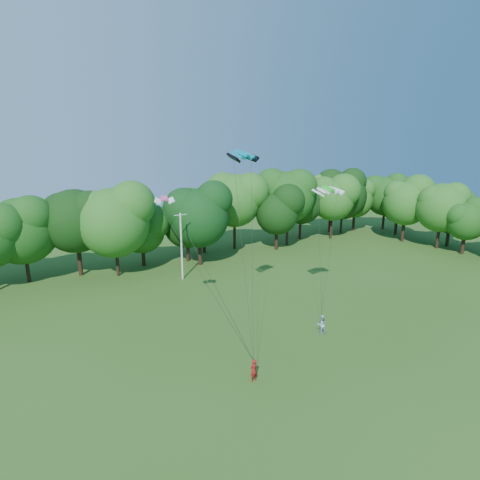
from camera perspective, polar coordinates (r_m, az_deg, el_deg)
ground at (r=28.37m, az=17.33°, el=-21.94°), size 160.00×160.00×0.00m
utility_pole at (r=47.35m, az=-8.91°, el=-0.90°), size 1.71×0.23×8.54m
kite_flyer_left at (r=28.32m, az=2.08°, el=-19.22°), size 0.69×0.52×1.71m
kite_flyer_right at (r=35.25m, az=12.30°, el=-12.42°), size 1.00×0.86×1.77m
kite_teal at (r=32.15m, az=0.39°, el=13.10°), size 3.24×2.25×0.65m
kite_green at (r=35.89m, az=13.28°, el=7.65°), size 2.97×1.46×0.47m
kite_pink at (r=31.58m, az=-11.48°, el=6.25°), size 1.76×1.20×0.36m
tree_back_center at (r=52.26m, az=-6.31°, el=4.90°), size 9.07×9.07×13.19m
tree_back_east at (r=75.45m, az=13.74°, el=6.82°), size 8.32×8.32×12.11m
tree_flank_east at (r=71.91m, az=29.54°, el=4.04°), size 6.90×6.90×10.04m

